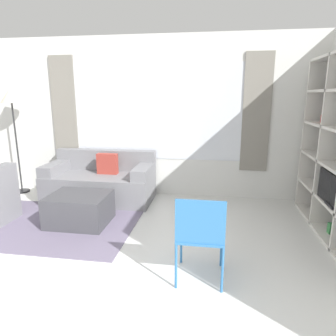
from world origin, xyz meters
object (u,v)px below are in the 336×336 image
Objects in this scene: ottoman at (80,209)px; floor_lamp at (12,102)px; couch_main at (101,182)px; folding_chair at (200,232)px.

floor_lamp is (-1.68, 1.17, 1.41)m from ottoman.
folding_chair is at bearing -49.64° from couch_main.
floor_lamp reaches higher than ottoman.
ottoman is at bearing -32.53° from folding_chair.
couch_main is 2.04× the size of folding_chair.
floor_lamp is 2.16× the size of folding_chair.
folding_chair reaches higher than ottoman.
folding_chair is (3.38, -2.26, -1.10)m from floor_lamp.
folding_chair is (1.78, -2.09, 0.21)m from couch_main.
ottoman is 0.92× the size of folding_chair.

